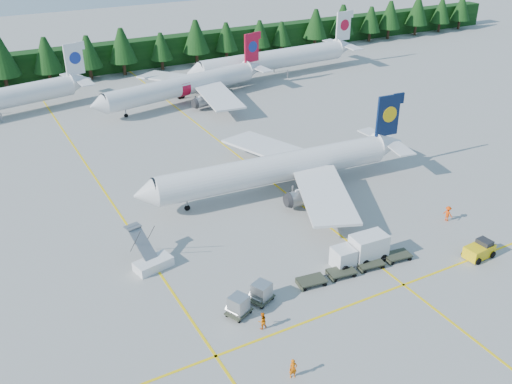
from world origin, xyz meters
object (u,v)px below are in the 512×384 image
service_truck (360,250)px  baggage_tug (480,250)px  airliner_navy (270,170)px  airstairs (152,261)px  airliner_red (179,87)px

service_truck → baggage_tug: service_truck is taller
airliner_navy → baggage_tug: (11.80, -22.94, -2.31)m
airliner_navy → airstairs: 20.54m
baggage_tug → airstairs: bearing=150.2°
airliner_navy → airliner_red: (2.99, 37.84, -0.05)m
airstairs → airliner_navy: bearing=12.1°
airstairs → baggage_tug: airstairs is taller
airliner_red → airstairs: (-21.59, -46.22, -2.37)m
airliner_navy → baggage_tug: size_ratio=10.89×
airstairs → baggage_tug: 33.70m
service_truck → airstairs: bearing=156.3°
airliner_navy → baggage_tug: 25.90m
baggage_tug → airliner_navy: bearing=113.0°
baggage_tug → service_truck: bearing=151.3°
airliner_navy → airliner_red: airliner_navy is taller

